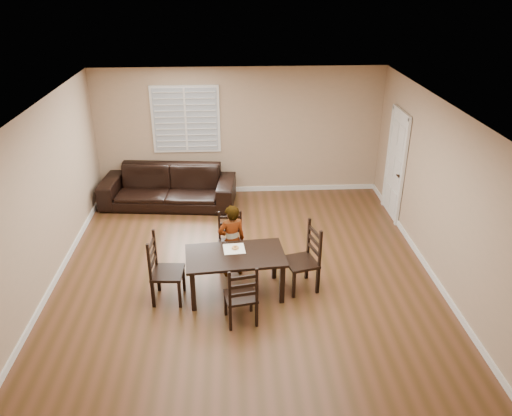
# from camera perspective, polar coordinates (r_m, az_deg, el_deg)

# --- Properties ---
(ground) EXTENTS (7.00, 7.00, 0.00)m
(ground) POSITION_cam_1_polar(r_m,az_deg,el_deg) (8.00, -1.22, -8.24)
(ground) COLOR brown
(ground) RESTS_ON ground
(room) EXTENTS (6.04, 7.04, 2.72)m
(room) POSITION_cam_1_polar(r_m,az_deg,el_deg) (7.31, -1.12, 4.37)
(room) COLOR tan
(room) RESTS_ON ground
(dining_table) EXTENTS (1.52, 0.94, 0.68)m
(dining_table) POSITION_cam_1_polar(r_m,az_deg,el_deg) (7.40, -2.38, -5.94)
(dining_table) COLOR black
(dining_table) RESTS_ON ground
(chair_near) EXTENTS (0.41, 0.38, 0.90)m
(chair_near) POSITION_cam_1_polar(r_m,az_deg,el_deg) (8.28, -2.95, -3.64)
(chair_near) COLOR black
(chair_near) RESTS_ON ground
(chair_far) EXTENTS (0.49, 0.47, 0.94)m
(chair_far) POSITION_cam_1_polar(r_m,az_deg,el_deg) (6.85, -1.56, -10.46)
(chair_far) COLOR black
(chair_far) RESTS_ON ground
(chair_left) EXTENTS (0.47, 0.50, 1.06)m
(chair_left) POSITION_cam_1_polar(r_m,az_deg,el_deg) (7.47, -11.04, -7.11)
(chair_left) COLOR black
(chair_left) RESTS_ON ground
(chair_right) EXTENTS (0.56, 0.58, 1.07)m
(chair_right) POSITION_cam_1_polar(r_m,az_deg,el_deg) (7.64, 6.07, -5.85)
(chair_right) COLOR black
(chair_right) RESTS_ON ground
(child) EXTENTS (0.52, 0.41, 1.23)m
(child) POSITION_cam_1_polar(r_m,az_deg,el_deg) (7.83, -2.79, -3.77)
(child) COLOR gray
(child) RESTS_ON ground
(napkin) EXTENTS (0.34, 0.34, 0.00)m
(napkin) POSITION_cam_1_polar(r_m,az_deg,el_deg) (7.49, -2.52, -4.68)
(napkin) COLOR white
(napkin) RESTS_ON dining_table
(donut) EXTENTS (0.11, 0.11, 0.04)m
(donut) POSITION_cam_1_polar(r_m,az_deg,el_deg) (7.48, -2.39, -4.52)
(donut) COLOR #D3914C
(donut) RESTS_ON napkin
(sofa) EXTENTS (2.80, 1.32, 0.79)m
(sofa) POSITION_cam_1_polar(r_m,az_deg,el_deg) (10.44, -9.97, 2.41)
(sofa) COLOR black
(sofa) RESTS_ON ground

